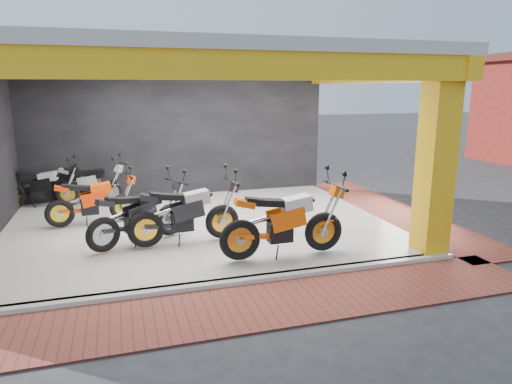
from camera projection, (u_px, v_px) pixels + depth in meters
ground at (219, 262)px, 8.03m from camera, size 80.00×80.00×0.00m
showroom_floor at (200, 227)px, 9.88m from camera, size 8.00×6.00×0.10m
showroom_ceiling at (195, 56)px, 9.09m from camera, size 8.40×6.40×0.20m
back_wall at (178, 134)px, 12.39m from camera, size 8.20×0.20×3.50m
corner_column at (436, 160)px, 7.99m from camera, size 0.50×0.50×3.50m
header_beam_front at (231, 65)px, 6.35m from camera, size 8.40×0.30×0.40m
header_beam_right at (371, 74)px, 10.28m from camera, size 0.30×6.40×0.40m
floor_kerb at (233, 282)px, 7.06m from camera, size 8.00×0.20×0.10m
paver_front at (247, 307)px, 6.34m from camera, size 9.00×1.40×0.03m
paver_right at (392, 211)px, 11.24m from camera, size 1.40×7.00×0.03m
moto_hero at (324, 213)px, 8.07m from camera, size 2.40×0.91×1.46m
moto_row_a at (222, 205)px, 8.77m from camera, size 2.31×1.01×1.37m
moto_row_b at (170, 204)px, 8.96m from camera, size 2.28×1.66×1.31m
moto_row_c at (122, 194)px, 10.00m from camera, size 2.08×1.01×1.22m
moto_row_d at (112, 180)px, 11.56m from camera, size 2.08×1.31×1.19m
moto_row_e at (67, 183)px, 11.26m from camera, size 2.06×1.07×1.20m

